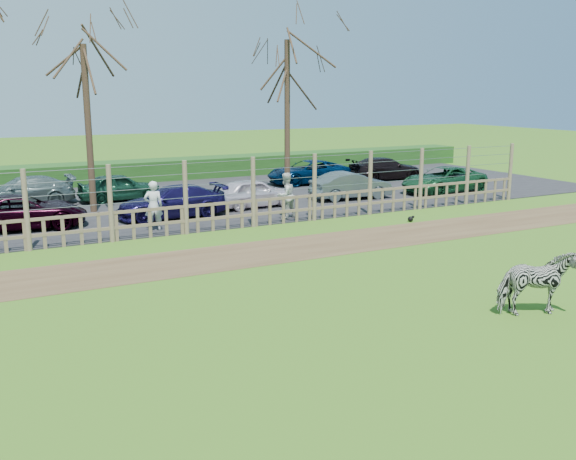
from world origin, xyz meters
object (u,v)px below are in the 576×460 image
crow (411,219)px  visitor_b (286,196)px  tree_mid (86,88)px  car_12 (308,172)px  zebra (538,284)px  car_3 (172,202)px  car_2 (22,212)px  car_6 (444,180)px  tree_right (287,80)px  car_4 (253,193)px  car_5 (351,185)px  visitor_a (153,206)px  car_10 (120,187)px  car_13 (385,169)px  car_9 (23,191)px

crow → visitor_b: bearing=146.3°
tree_mid → crow: 13.35m
car_12 → crow: bearing=-7.1°
zebra → car_3: zebra is taller
visitor_b → car_2: bearing=-33.8°
visitor_b → car_2: size_ratio=0.40×
tree_mid → car_6: (15.67, -2.71, -4.23)m
tree_mid → car_2: 5.55m
tree_right → car_2: (-11.84, -2.70, -4.60)m
tree_mid → car_6: 16.46m
visitor_b → car_4: visitor_b is taller
tree_right → car_5: tree_right is taller
tree_mid → tree_right: tree_right is taller
visitor_b → car_6: bearing=174.4°
car_4 → car_12: size_ratio=0.82×
visitor_a → car_4: (4.91, 2.51, -0.26)m
tree_right → car_3: bearing=-154.6°
visitor_b → car_4: bearing=-105.3°
car_10 → car_13: (14.31, 0.10, 0.00)m
car_3 → car_13: bearing=110.2°
tree_right → car_10: tree_right is taller
zebra → car_13: (9.79, 18.93, -0.07)m
car_2 → car_6: bearing=-86.6°
car_4 → car_6: 9.64m
car_4 → car_5: (4.73, -0.12, 0.00)m
car_2 → car_10: bearing=-40.6°
car_3 → car_4: bearing=98.8°
tree_mid → visitor_b: bearing=-37.7°
car_12 → car_13: (4.40, -0.67, 0.00)m
visitor_b → visitor_a: bearing=-19.7°
tree_right → visitor_a: size_ratio=4.26×
visitor_a → car_12: size_ratio=0.40×
car_6 → car_9: bearing=-111.9°
car_2 → car_6: 18.52m
visitor_a → car_13: visitor_a is taller
car_5 → visitor_b: bearing=123.2°
zebra → car_6: bearing=-17.4°
tree_right → crow: tree_right is taller
crow → car_3: car_3 is taller
zebra → crow: (3.99, 9.35, -0.61)m
tree_mid → tree_right: bearing=3.2°
car_13 → tree_mid: bearing=101.8°
tree_mid → tree_right: size_ratio=0.93×
car_3 → car_6: same height
zebra → car_10: 19.36m
tree_mid → car_4: tree_mid is taller
car_12 → car_10: bearing=-84.9°
tree_right → car_10: bearing=167.8°
tree_right → car_12: (2.47, 2.37, -4.60)m
crow → car_3: bearing=148.3°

